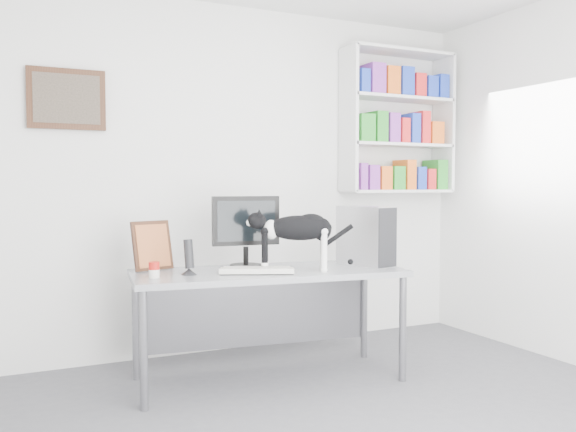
{
  "coord_description": "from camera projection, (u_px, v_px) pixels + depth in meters",
  "views": [
    {
      "loc": [
        -1.74,
        -2.53,
        1.31
      ],
      "look_at": [
        0.19,
        1.53,
        1.07
      ],
      "focal_mm": 38.0,
      "sensor_mm": 36.0,
      "label": 1
    }
  ],
  "objects": [
    {
      "name": "room",
      "position": [
        385.0,
        176.0,
        3.03
      ],
      "size": [
        4.01,
        4.01,
        2.7
      ],
      "color": "#535358",
      "rests_on": "ground"
    },
    {
      "name": "bookshelf",
      "position": [
        398.0,
        122.0,
        5.27
      ],
      "size": [
        1.03,
        0.28,
        1.24
      ],
      "primitive_type": "cube",
      "color": "silver",
      "rests_on": "room"
    },
    {
      "name": "wall_art",
      "position": [
        67.0,
        99.0,
        4.22
      ],
      "size": [
        0.52,
        0.04,
        0.42
      ],
      "primitive_type": "cube",
      "color": "#412615",
      "rests_on": "room"
    },
    {
      "name": "desk",
      "position": [
        269.0,
        325.0,
        4.05
      ],
      "size": [
        1.85,
        0.91,
        0.74
      ],
      "primitive_type": "cube",
      "rotation": [
        0.0,
        0.0,
        -0.13
      ],
      "color": "gray",
      "rests_on": "room"
    },
    {
      "name": "monitor",
      "position": [
        246.0,
        231.0,
        4.15
      ],
      "size": [
        0.49,
        0.27,
        0.5
      ],
      "primitive_type": "cube",
      "rotation": [
        0.0,
        0.0,
        -0.11
      ],
      "color": "black",
      "rests_on": "desk"
    },
    {
      "name": "keyboard",
      "position": [
        257.0,
        270.0,
        3.89
      ],
      "size": [
        0.5,
        0.35,
        0.04
      ],
      "primitive_type": "cube",
      "rotation": [
        0.0,
        0.0,
        -0.41
      ],
      "color": "beige",
      "rests_on": "desk"
    },
    {
      "name": "pc_tower",
      "position": [
        365.0,
        236.0,
        4.29
      ],
      "size": [
        0.27,
        0.44,
        0.41
      ],
      "primitive_type": "cube",
      "rotation": [
        0.0,
        0.0,
        0.22
      ],
      "color": "silver",
      "rests_on": "desk"
    },
    {
      "name": "speaker",
      "position": [
        189.0,
        256.0,
        3.82
      ],
      "size": [
        0.12,
        0.12,
        0.23
      ],
      "primitive_type": "cylinder",
      "rotation": [
        0.0,
        0.0,
        0.17
      ],
      "color": "black",
      "rests_on": "desk"
    },
    {
      "name": "leaning_print",
      "position": [
        152.0,
        245.0,
        4.02
      ],
      "size": [
        0.29,
        0.18,
        0.34
      ],
      "primitive_type": "cube",
      "rotation": [
        0.0,
        0.0,
        0.29
      ],
      "color": "#412615",
      "rests_on": "desk"
    },
    {
      "name": "soup_can",
      "position": [
        154.0,
        270.0,
        3.7
      ],
      "size": [
        0.09,
        0.09,
        0.1
      ],
      "primitive_type": "cylinder",
      "rotation": [
        0.0,
        0.0,
        -0.46
      ],
      "color": "#B3160F",
      "rests_on": "desk"
    },
    {
      "name": "cat",
      "position": [
        297.0,
        242.0,
        3.96
      ],
      "size": [
        0.63,
        0.41,
        0.38
      ],
      "primitive_type": null,
      "rotation": [
        0.0,
        0.0,
        -0.43
      ],
      "color": "black",
      "rests_on": "desk"
    }
  ]
}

